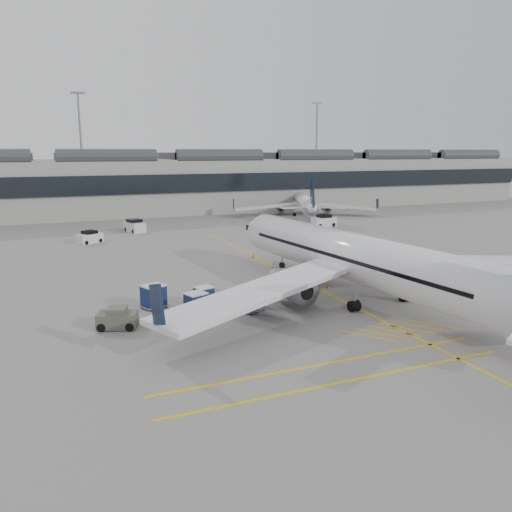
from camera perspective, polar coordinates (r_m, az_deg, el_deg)
name	(u,v)px	position (r m, az deg, el deg)	size (l,w,h in m)	color
ground	(237,318)	(38.84, -2.15, -7.12)	(220.00, 220.00, 0.00)	gray
terminal	(114,184)	(107.32, -15.90, 7.95)	(200.00, 20.45, 12.40)	#9E9E99
light_masts	(97,143)	(120.96, -17.76, 12.20)	(113.00, 0.60, 25.45)	slate
apron_markings	(294,277)	(51.51, 4.39, -2.36)	(0.25, 60.00, 0.01)	gold
airliner_main	(366,261)	(43.59, 12.43, -0.58)	(40.19, 44.11, 11.74)	white
airliner_far	(304,203)	(101.52, 5.51, 6.08)	(27.23, 30.12, 8.46)	white
belt_loader	(298,280)	(47.97, 4.86, -2.79)	(4.55, 2.90, 1.81)	silver
baggage_cart_a	(204,295)	(41.96, -5.96, -4.51)	(1.78, 1.59, 1.59)	gray
baggage_cart_b	(251,298)	(40.22, -0.56, -4.81)	(2.45, 2.30, 2.05)	gray
baggage_cart_c	(196,303)	(39.81, -6.88, -5.32)	(2.01, 1.83, 1.74)	gray
baggage_cart_d	(154,296)	(41.87, -11.63, -4.46)	(2.28, 2.10, 1.94)	gray
ramp_agent_a	(292,282)	(46.15, 4.13, -3.00)	(0.60, 0.39, 1.64)	#FE4E0D
ramp_agent_b	(254,294)	(42.15, -0.18, -4.41)	(0.80, 0.62, 1.64)	#E0410B
pushback_tug	(118,319)	(37.94, -15.54, -6.93)	(3.19, 2.52, 1.56)	#535447
safety_cone_nose	(253,256)	(60.27, -0.31, 0.04)	(0.41, 0.41, 0.57)	#F24C0A
safety_cone_engine	(328,286)	(47.45, 8.26, -3.41)	(0.34, 0.34, 0.47)	#F24C0A
service_van_left	(90,237)	(73.85, -18.46, 2.02)	(3.83, 3.22, 1.77)	silver
service_van_mid	(135,226)	(82.04, -13.70, 3.33)	(3.10, 4.47, 2.09)	silver
service_van_right	(324,221)	(86.33, 7.76, 3.97)	(4.16, 2.24, 2.09)	silver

